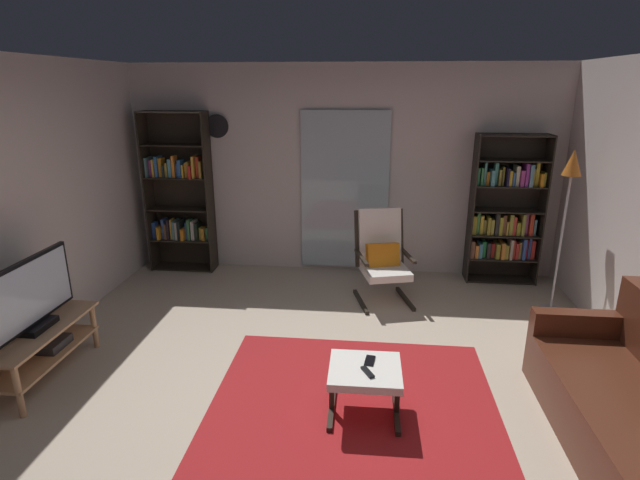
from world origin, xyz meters
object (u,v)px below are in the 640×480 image
(television, at_px, (31,297))
(lounge_armchair, at_px, (382,254))
(cell_phone, at_px, (370,361))
(wall_clock, at_px, (217,126))
(tv_stand, at_px, (41,344))
(ottoman, at_px, (365,376))
(floor_lamp_by_shelf, at_px, (570,184))
(bookshelf_near_tv, at_px, (180,195))
(tv_remote, at_px, (368,372))
(bookshelf_near_sofa, at_px, (506,214))

(television, relative_size, lounge_armchair, 0.98)
(cell_phone, height_order, wall_clock, wall_clock)
(tv_stand, height_order, ottoman, tv_stand)
(floor_lamp_by_shelf, bearing_deg, bookshelf_near_tv, 168.94)
(cell_phone, xyz_separation_m, wall_clock, (-1.95, 2.87, 1.45))
(tv_remote, xyz_separation_m, floor_lamp_by_shelf, (1.97, 2.06, 0.99))
(floor_lamp_by_shelf, bearing_deg, ottoman, -135.06)
(television, xyz_separation_m, bookshelf_near_tv, (0.24, 2.63, 0.26))
(television, bearing_deg, floor_lamp_by_shelf, 20.78)
(ottoman, height_order, floor_lamp_by_shelf, floor_lamp_by_shelf)
(tv_stand, xyz_separation_m, bookshelf_near_tv, (0.24, 2.61, 0.70))
(television, relative_size, wall_clock, 3.44)
(floor_lamp_by_shelf, height_order, wall_clock, wall_clock)
(floor_lamp_by_shelf, bearing_deg, bookshelf_near_sofa, 112.73)
(television, xyz_separation_m, tv_remote, (2.69, -0.29, -0.33))
(cell_phone, bearing_deg, lounge_armchair, 94.36)
(lounge_armchair, relative_size, ottoman, 1.95)
(wall_clock, bearing_deg, bookshelf_near_tv, -167.57)
(tv_remote, height_order, wall_clock, wall_clock)
(ottoman, distance_m, floor_lamp_by_shelf, 3.01)
(lounge_armchair, xyz_separation_m, wall_clock, (-2.07, 0.85, 1.32))
(bookshelf_near_tv, distance_m, bookshelf_near_sofa, 4.07)
(lounge_armchair, bearing_deg, ottoman, -94.14)
(tv_stand, bearing_deg, television, -82.98)
(bookshelf_near_sofa, relative_size, floor_lamp_by_shelf, 1.04)
(tv_stand, xyz_separation_m, lounge_armchair, (2.83, 1.88, 0.24))
(tv_remote, distance_m, floor_lamp_by_shelf, 3.02)
(lounge_armchair, distance_m, tv_remote, 2.19)
(tv_remote, xyz_separation_m, cell_phone, (0.01, 0.16, -0.00))
(ottoman, bearing_deg, floor_lamp_by_shelf, 44.94)
(bookshelf_near_tv, bearing_deg, wall_clock, 12.43)
(bookshelf_near_tv, bearing_deg, tv_remote, -50.00)
(tv_stand, bearing_deg, ottoman, -5.03)
(television, height_order, floor_lamp_by_shelf, floor_lamp_by_shelf)
(bookshelf_near_tv, xyz_separation_m, ottoman, (2.43, -2.85, -0.67))
(television, distance_m, tv_remote, 2.72)
(ottoman, relative_size, cell_phone, 3.75)
(tv_remote, distance_m, wall_clock, 3.88)
(bookshelf_near_tv, relative_size, bookshelf_near_sofa, 1.13)
(bookshelf_near_sofa, distance_m, wall_clock, 3.69)
(lounge_armchair, xyz_separation_m, ottoman, (-0.15, -2.11, -0.21))
(bookshelf_near_tv, bearing_deg, television, -95.12)
(television, relative_size, bookshelf_near_sofa, 0.55)
(lounge_armchair, bearing_deg, bookshelf_near_sofa, 26.01)
(tv_stand, bearing_deg, bookshelf_near_tv, 84.79)
(television, distance_m, bookshelf_near_sofa, 5.04)
(bookshelf_near_sofa, height_order, ottoman, bookshelf_near_sofa)
(cell_phone, bearing_deg, floor_lamp_by_shelf, 51.87)
(tv_stand, bearing_deg, floor_lamp_by_shelf, 20.57)
(cell_phone, relative_size, wall_clock, 0.48)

